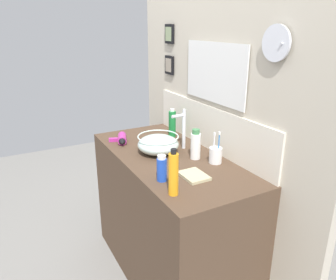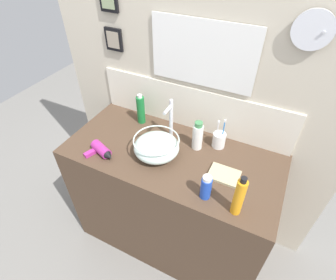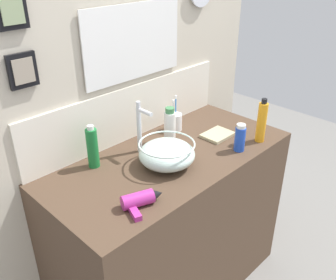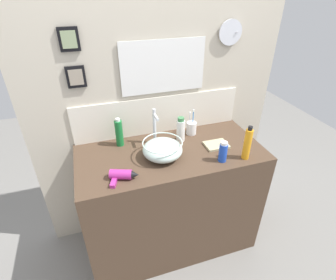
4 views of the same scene
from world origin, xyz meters
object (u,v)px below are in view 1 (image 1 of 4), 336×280
(shampoo_bottle, at_px, (196,145))
(soap_dispenser, at_px, (172,124))
(glass_bowl_sink, at_px, (158,144))
(hand_towel, at_px, (194,176))
(toothbrush_cup, at_px, (216,155))
(hair_drier, at_px, (121,139))
(spray_bottle, at_px, (173,174))
(faucet, at_px, (183,127))
(lotion_bottle, at_px, (162,168))

(shampoo_bottle, bearing_deg, soap_dispenser, 170.07)
(glass_bowl_sink, distance_m, hand_towel, 0.41)
(toothbrush_cup, xyz_separation_m, soap_dispenser, (-0.55, 0.01, 0.05))
(hair_drier, relative_size, toothbrush_cup, 0.94)
(glass_bowl_sink, bearing_deg, spray_bottle, -18.95)
(soap_dispenser, xyz_separation_m, hand_towel, (0.66, -0.23, -0.09))
(faucet, xyz_separation_m, hair_drier, (-0.29, -0.33, -0.12))
(toothbrush_cup, distance_m, soap_dispenser, 0.55)
(toothbrush_cup, relative_size, hand_towel, 1.21)
(faucet, distance_m, toothbrush_cup, 0.32)
(toothbrush_cup, height_order, hand_towel, toothbrush_cup)
(shampoo_bottle, height_order, soap_dispenser, soap_dispenser)
(faucet, relative_size, lotion_bottle, 1.86)
(faucet, height_order, shampoo_bottle, faucet)
(glass_bowl_sink, xyz_separation_m, soap_dispenser, (-0.25, 0.24, 0.04))
(glass_bowl_sink, relative_size, toothbrush_cup, 1.33)
(hair_drier, bearing_deg, soap_dispenser, 83.28)
(faucet, distance_m, hair_drier, 0.46)
(shampoo_bottle, bearing_deg, toothbrush_cup, 31.61)
(hand_towel, bearing_deg, shampoo_bottle, 145.62)
(faucet, height_order, hair_drier, faucet)
(spray_bottle, height_order, hand_towel, spray_bottle)
(glass_bowl_sink, bearing_deg, soap_dispenser, 135.74)
(hair_drier, height_order, spray_bottle, spray_bottle)
(lotion_bottle, bearing_deg, hand_towel, 74.99)
(faucet, height_order, soap_dispenser, faucet)
(toothbrush_cup, xyz_separation_m, shampoo_bottle, (-0.11, -0.07, 0.04))
(lotion_bottle, relative_size, shampoo_bottle, 0.76)
(shampoo_bottle, xyz_separation_m, spray_bottle, (0.34, -0.35, 0.02))
(hand_towel, bearing_deg, spray_bottle, -59.37)
(toothbrush_cup, distance_m, spray_bottle, 0.48)
(faucet, bearing_deg, lotion_bottle, -43.54)
(shampoo_bottle, bearing_deg, faucet, 174.30)
(faucet, distance_m, hand_towel, 0.47)
(faucet, xyz_separation_m, lotion_bottle, (0.36, -0.35, -0.08))
(shampoo_bottle, bearing_deg, spray_bottle, -45.79)
(lotion_bottle, xyz_separation_m, soap_dispenser, (-0.61, 0.40, 0.03))
(soap_dispenser, bearing_deg, shampoo_bottle, -9.93)
(soap_dispenser, height_order, hand_towel, soap_dispenser)
(hair_drier, xyz_separation_m, lotion_bottle, (0.66, -0.02, 0.04))
(toothbrush_cup, bearing_deg, lotion_bottle, -81.44)
(spray_bottle, xyz_separation_m, hand_towel, (-0.12, 0.19, -0.10))
(toothbrush_cup, bearing_deg, soap_dispenser, 179.36)
(glass_bowl_sink, height_order, shampoo_bottle, shampoo_bottle)
(hand_towel, bearing_deg, lotion_bottle, -105.01)
(shampoo_bottle, distance_m, spray_bottle, 0.48)
(faucet, bearing_deg, glass_bowl_sink, -90.00)
(hair_drier, relative_size, lotion_bottle, 1.29)
(toothbrush_cup, height_order, spray_bottle, spray_bottle)
(shampoo_bottle, height_order, spray_bottle, spray_bottle)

